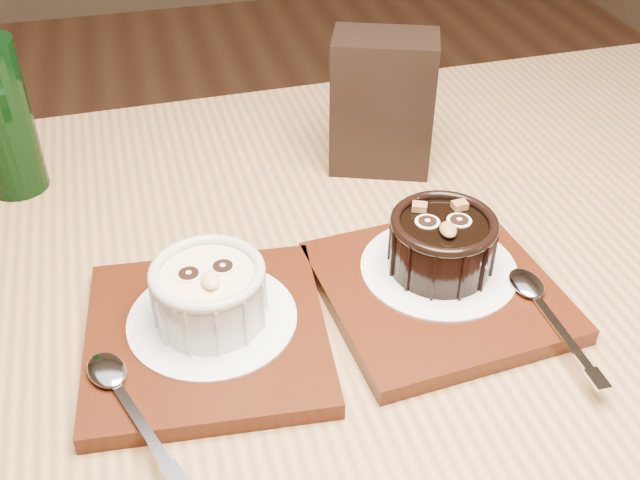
# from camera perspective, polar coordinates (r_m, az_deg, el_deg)

# --- Properties ---
(table) EXTENTS (1.22, 0.82, 0.75)m
(table) POSITION_cam_1_polar(r_m,az_deg,el_deg) (0.67, 0.19, -11.09)
(table) COLOR olive
(table) RESTS_ON ground
(tray_left) EXTENTS (0.20, 0.20, 0.01)m
(tray_left) POSITION_cam_1_polar(r_m,az_deg,el_deg) (0.58, -8.60, -7.23)
(tray_left) COLOR #441A0B
(tray_left) RESTS_ON table
(doily_left) EXTENTS (0.13, 0.13, 0.00)m
(doily_left) POSITION_cam_1_polar(r_m,az_deg,el_deg) (0.58, -8.20, -5.92)
(doily_left) COLOR white
(doily_left) RESTS_ON tray_left
(ramekin_white) EXTENTS (0.09, 0.09, 0.05)m
(ramekin_white) POSITION_cam_1_polar(r_m,az_deg,el_deg) (0.56, -8.44, -3.89)
(ramekin_white) COLOR silver
(ramekin_white) RESTS_ON doily_left
(spoon_left) EXTENTS (0.07, 0.13, 0.01)m
(spoon_left) POSITION_cam_1_polar(r_m,az_deg,el_deg) (0.53, -14.48, -11.83)
(spoon_left) COLOR silver
(spoon_left) RESTS_ON tray_left
(tray_right) EXTENTS (0.19, 0.19, 0.01)m
(tray_right) POSITION_cam_1_polar(r_m,az_deg,el_deg) (0.62, 8.96, -3.84)
(tray_right) COLOR #441A0B
(tray_right) RESTS_ON table
(doily_right) EXTENTS (0.13, 0.13, 0.00)m
(doily_right) POSITION_cam_1_polar(r_m,az_deg,el_deg) (0.63, 9.04, -2.12)
(doily_right) COLOR white
(doily_right) RESTS_ON tray_right
(ramekin_dark) EXTENTS (0.09, 0.09, 0.05)m
(ramekin_dark) POSITION_cam_1_polar(r_m,az_deg,el_deg) (0.61, 9.29, -0.11)
(ramekin_dark) COLOR black
(ramekin_dark) RESTS_ON doily_right
(spoon_right) EXTENTS (0.03, 0.13, 0.01)m
(spoon_right) POSITION_cam_1_polar(r_m,az_deg,el_deg) (0.60, 16.99, -5.25)
(spoon_right) COLOR silver
(spoon_right) RESTS_ON tray_right
(condiment_stand) EXTENTS (0.11, 0.09, 0.14)m
(condiment_stand) POSITION_cam_1_polar(r_m,az_deg,el_deg) (0.75, 4.78, 10.31)
(condiment_stand) COLOR black
(condiment_stand) RESTS_ON table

